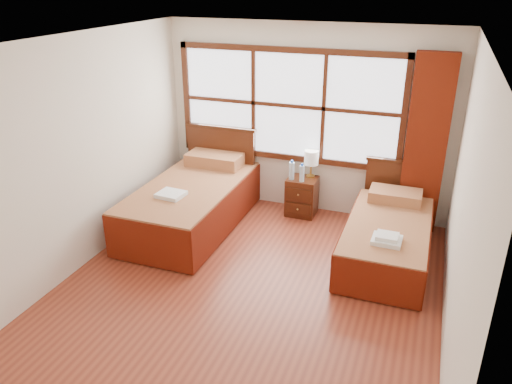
% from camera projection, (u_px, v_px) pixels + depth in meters
% --- Properties ---
extents(floor, '(4.50, 4.50, 0.00)m').
position_uv_depth(floor, '(248.00, 289.00, 5.43)').
color(floor, brown).
rests_on(floor, ground).
extents(ceiling, '(4.50, 4.50, 0.00)m').
position_uv_depth(ceiling, '(246.00, 42.00, 4.39)').
color(ceiling, white).
rests_on(ceiling, wall_back).
extents(wall_back, '(4.00, 0.00, 4.00)m').
position_uv_depth(wall_back, '(306.00, 121.00, 6.85)').
color(wall_back, silver).
rests_on(wall_back, floor).
extents(wall_left, '(0.00, 4.50, 4.50)m').
position_uv_depth(wall_left, '(79.00, 155.00, 5.54)').
color(wall_left, silver).
rests_on(wall_left, floor).
extents(wall_right, '(0.00, 4.50, 4.50)m').
position_uv_depth(wall_right, '(464.00, 209.00, 4.28)').
color(wall_right, silver).
rests_on(wall_right, floor).
extents(window, '(3.16, 0.06, 1.56)m').
position_uv_depth(window, '(288.00, 105.00, 6.81)').
color(window, white).
rests_on(window, wall_back).
extents(curtain, '(0.50, 0.16, 2.30)m').
position_uv_depth(curtain, '(426.00, 145.00, 6.27)').
color(curtain, maroon).
rests_on(curtain, wall_back).
extents(bed_left, '(1.16, 2.24, 1.13)m').
position_uv_depth(bed_left, '(193.00, 201.00, 6.72)').
color(bed_left, '#3E1C0C').
rests_on(bed_left, floor).
extents(bed_right, '(0.96, 1.98, 0.92)m').
position_uv_depth(bed_right, '(388.00, 236.00, 5.93)').
color(bed_right, '#3E1C0C').
rests_on(bed_right, floor).
extents(nightstand, '(0.41, 0.41, 0.54)m').
position_uv_depth(nightstand, '(302.00, 196.00, 7.02)').
color(nightstand, '#481F0F').
rests_on(nightstand, floor).
extents(towels_left, '(0.35, 0.31, 0.05)m').
position_uv_depth(towels_left, '(171.00, 194.00, 6.21)').
color(towels_left, white).
rests_on(towels_left, bed_left).
extents(towels_right, '(0.32, 0.28, 0.09)m').
position_uv_depth(towels_right, '(387.00, 239.00, 5.37)').
color(towels_right, white).
rests_on(towels_right, bed_right).
extents(lamp, '(0.20, 0.20, 0.38)m').
position_uv_depth(lamp, '(311.00, 158.00, 6.87)').
color(lamp, gold).
rests_on(lamp, nightstand).
extents(bottle_near, '(0.07, 0.07, 0.28)m').
position_uv_depth(bottle_near, '(292.00, 171.00, 6.84)').
color(bottle_near, silver).
rests_on(bottle_near, nightstand).
extents(bottle_far, '(0.07, 0.07, 0.26)m').
position_uv_depth(bottle_far, '(302.00, 173.00, 6.78)').
color(bottle_far, silver).
rests_on(bottle_far, nightstand).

